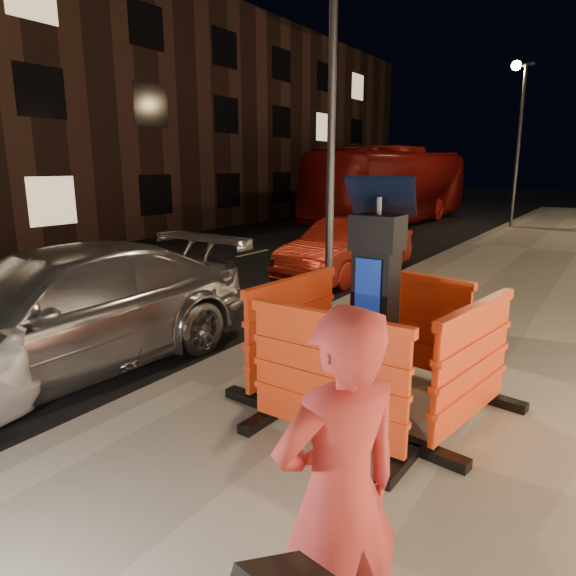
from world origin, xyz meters
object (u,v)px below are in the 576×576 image
Objects in this scene: barrier_back at (407,323)px; bus_doubledecker at (393,223)px; barrier_kerbside at (292,331)px; barrier_bldgside at (472,368)px; barrier_front at (327,380)px; parking_kiosk at (375,302)px; car_silver at (62,372)px; man at (339,497)px; car_red at (346,277)px.

bus_doubledecker is at bearing 122.49° from barrier_back.
barrier_bldgside is (1.90, 0.00, 0.00)m from barrier_kerbside.
barrier_front and barrier_bldgside have the same top height.
parking_kiosk is 1.40× the size of barrier_front.
parking_kiosk is 18.64m from bus_doubledecker.
barrier_bldgside is 4.81m from car_silver.
barrier_back is 0.13× the size of bus_doubledecker.
parking_kiosk is at bearing 99.18° from barrier_bldgside.
barrier_kerbside is (-0.95, 0.95, 0.00)m from barrier_front.
bus_doubledecker is (-7.67, 17.34, -0.74)m from barrier_bldgside.
car_silver is at bearing -157.34° from parking_kiosk.
barrier_bldgside is at bearing -65.15° from bus_doubledecker.
parking_kiosk reaches higher than man.
parking_kiosk is 1.06m from barrier_kerbside.
car_silver is (-3.69, -0.07, -0.74)m from barrier_front.
bus_doubledecker is at bearing -127.67° from man.
barrier_bldgside reaches higher than car_silver.
car_red is at bearing 117.57° from barrier_front.
man reaches higher than barrier_back.
barrier_front is 0.85× the size of man.
man reaches higher than barrier_kerbside.
parking_kiosk reaches higher than barrier_front.
parking_kiosk reaches higher than car_red.
barrier_front is 7.65m from car_red.
barrier_back is 4.25m from car_silver.
bus_doubledecker reaches higher than barrier_back.
barrier_kerbside is at bearing -172.82° from parking_kiosk.
man is (1.00, -2.66, -0.17)m from parking_kiosk.
barrier_front is 19.50m from bus_doubledecker.
barrier_kerbside is 3.31m from man.
bus_doubledecker is at bearing 33.05° from barrier_bldgside.
parking_kiosk reaches higher than car_silver.
car_silver is at bearing 115.64° from barrier_kerbside.
barrier_back is at bearing 97.18° from parking_kiosk.
barrier_back is 0.29× the size of car_silver.
barrier_bldgside is 0.13× the size of bus_doubledecker.
car_red is at bearing 133.44° from barrier_back.
barrier_kerbside reaches higher than car_silver.
barrier_bldgside is at bearing 7.18° from parking_kiosk.
man is at bearing -138.53° from barrier_kerbside.
barrier_bldgside is 2.68m from man.
car_red is (-3.26, 6.87, -0.74)m from barrier_front.
car_red is (-3.26, 4.97, -0.74)m from barrier_back.
barrier_front is at bearing -60.95° from car_red.
barrier_back is 0.38× the size of car_red.
car_red is 2.25× the size of man.
barrier_back is at bearing -39.82° from barrier_kerbside.
barrier_back is at bearing -133.26° from man.
bus_doubledecker is at bearing 104.04° from car_silver.
bus_doubledecker reaches higher than barrier_kerbside.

